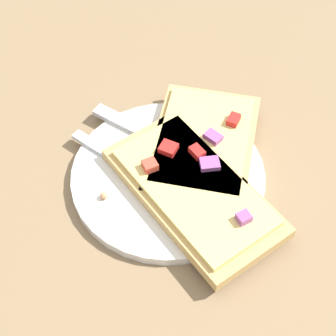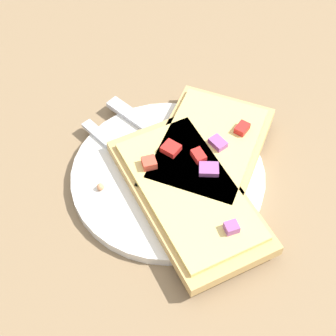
{
  "view_description": "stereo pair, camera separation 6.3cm",
  "coord_description": "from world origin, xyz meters",
  "px_view_note": "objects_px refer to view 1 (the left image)",
  "views": [
    {
      "loc": [
        0.16,
        -0.35,
        0.52
      ],
      "look_at": [
        0.0,
        0.0,
        0.02
      ],
      "focal_mm": 60.0,
      "sensor_mm": 36.0,
      "label": 1
    },
    {
      "loc": [
        0.21,
        -0.32,
        0.52
      ],
      "look_at": [
        0.0,
        0.0,
        0.02
      ],
      "focal_mm": 60.0,
      "sensor_mm": 36.0,
      "label": 2
    }
  ],
  "objects_px": {
    "fork": "(150,179)",
    "knife": "(155,138)",
    "pizza_slice_corner": "(203,143)",
    "pizza_slice_main": "(194,190)",
    "plate": "(168,176)"
  },
  "relations": [
    {
      "from": "fork",
      "to": "knife",
      "type": "distance_m",
      "value": 0.06
    },
    {
      "from": "knife",
      "to": "pizza_slice_corner",
      "type": "xyz_separation_m",
      "value": [
        0.06,
        0.01,
        0.01
      ]
    },
    {
      "from": "knife",
      "to": "pizza_slice_main",
      "type": "relative_size",
      "value": 0.89
    },
    {
      "from": "fork",
      "to": "pizza_slice_corner",
      "type": "xyz_separation_m",
      "value": [
        0.04,
        0.07,
        0.01
      ]
    },
    {
      "from": "fork",
      "to": "pizza_slice_main",
      "type": "relative_size",
      "value": 0.87
    },
    {
      "from": "knife",
      "to": "pizza_slice_corner",
      "type": "relative_size",
      "value": 1.11
    },
    {
      "from": "knife",
      "to": "fork",
      "type": "bearing_deg",
      "value": -61.75
    },
    {
      "from": "fork",
      "to": "pizza_slice_main",
      "type": "distance_m",
      "value": 0.05
    },
    {
      "from": "plate",
      "to": "pizza_slice_corner",
      "type": "height_order",
      "value": "pizza_slice_corner"
    },
    {
      "from": "plate",
      "to": "pizza_slice_corner",
      "type": "xyz_separation_m",
      "value": [
        0.02,
        0.05,
        0.02
      ]
    },
    {
      "from": "fork",
      "to": "plate",
      "type": "bearing_deg",
      "value": 63.5
    },
    {
      "from": "fork",
      "to": "pizza_slice_corner",
      "type": "height_order",
      "value": "pizza_slice_corner"
    },
    {
      "from": "plate",
      "to": "knife",
      "type": "relative_size",
      "value": 1.06
    },
    {
      "from": "plate",
      "to": "knife",
      "type": "height_order",
      "value": "knife"
    },
    {
      "from": "plate",
      "to": "pizza_slice_main",
      "type": "distance_m",
      "value": 0.04
    }
  ]
}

